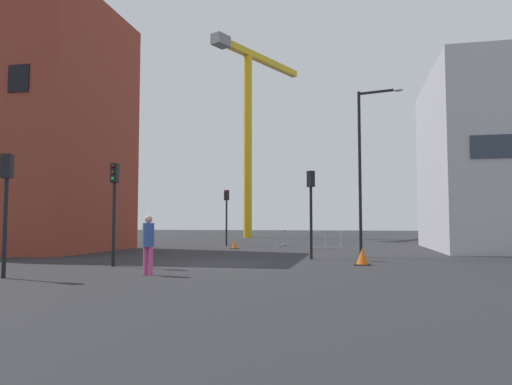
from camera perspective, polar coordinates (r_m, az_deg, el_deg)
name	(u,v)px	position (r m, az deg, el deg)	size (l,w,h in m)	color
ground	(221,263)	(18.41, -4.26, -8.56)	(160.00, 160.00, 0.00)	#28282B
brick_building	(24,129)	(29.80, -26.34, 6.90)	(9.92, 8.53, 13.69)	brown
construction_crane	(249,112)	(51.52, -0.83, 9.74)	(7.28, 13.56, 20.57)	gold
streetlamp_tall	(365,158)	(22.15, 13.12, 4.08)	(2.02, 0.59, 7.65)	black
traffic_light_median	(311,199)	(20.48, 6.68, -0.85)	(0.37, 0.37, 3.82)	black
traffic_light_island	(114,197)	(17.69, -16.84, -0.47)	(0.27, 0.38, 3.71)	black
traffic_light_corner	(226,208)	(32.42, -3.61, -1.91)	(0.35, 0.39, 3.82)	black
traffic_light_verge	(6,193)	(15.20, -28.11, -0.10)	(0.39, 0.30, 3.54)	black
pedestrian_walking	(148,240)	(14.52, -12.95, -5.66)	(0.34, 0.34, 1.79)	#D14C8C
safety_barrier_mid_span	(326,239)	(28.71, 8.46, -5.66)	(2.00, 0.19, 1.08)	#B2B5BA
safety_barrier_rear	(283,238)	(31.90, 3.29, -5.49)	(0.10, 2.14, 1.08)	gray
traffic_cone_on_verge	(235,245)	(28.36, -2.62, -6.41)	(0.48, 0.48, 0.48)	black
traffic_cone_orange	(362,257)	(18.02, 12.78, -7.68)	(0.61, 0.61, 0.62)	black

